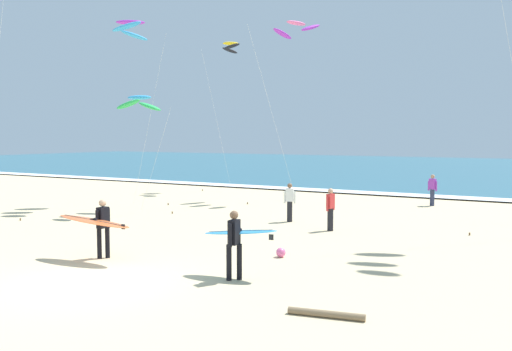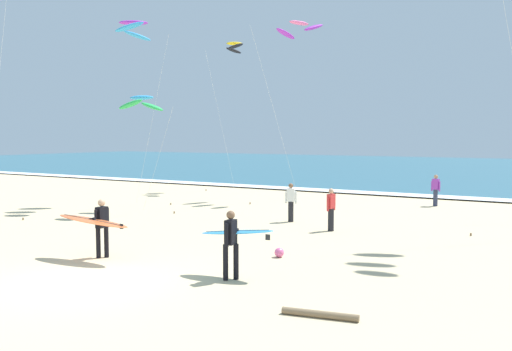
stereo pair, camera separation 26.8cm
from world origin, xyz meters
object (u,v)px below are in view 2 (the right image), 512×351
object	(u,v)px
bystander_white_top	(291,202)
beach_ball	(279,252)
kite_arc_cobalt_near	(142,103)
driftwood_log	(320,314)
kite_arc_rose_distant	(299,28)
surfer_trailing	(97,222)
bystander_purple_top	(436,190)
kite_arc_golden_high	(234,47)
bystander_red_top	(331,209)
surfer_lead	(234,236)
kite_arc_violet_close	(134,29)

from	to	relation	value
bystander_white_top	beach_ball	world-z (taller)	bystander_white_top
kite_arc_cobalt_near	driftwood_log	distance (m)	16.69
kite_arc_rose_distant	bystander_white_top	size ratio (longest dim) A/B	6.15
surfer_trailing	kite_arc_cobalt_near	world-z (taller)	kite_arc_cobalt_near
bystander_purple_top	kite_arc_golden_high	bearing A→B (deg)	173.68
bystander_red_top	beach_ball	bearing A→B (deg)	-85.03
bystander_purple_top	kite_arc_rose_distant	bearing A→B (deg)	-172.93
surfer_lead	driftwood_log	size ratio (longest dim) A/B	1.34
bystander_red_top	driftwood_log	distance (m)	9.70
bystander_white_top	beach_ball	distance (m)	6.55
kite_arc_rose_distant	bystander_red_top	world-z (taller)	kite_arc_rose_distant
kite_arc_cobalt_near	bystander_white_top	xyz separation A→B (m)	(7.20, 0.94, -4.21)
bystander_white_top	driftwood_log	world-z (taller)	bystander_white_top
kite_arc_golden_high	kite_arc_violet_close	xyz separation A→B (m)	(-0.23, -8.84, -0.32)
surfer_trailing	kite_arc_cobalt_near	size ratio (longest dim) A/B	0.47
kite_arc_golden_high	bystander_purple_top	distance (m)	15.50
kite_arc_violet_close	bystander_white_top	distance (m)	12.25
surfer_trailing	kite_arc_cobalt_near	bearing A→B (deg)	125.01
bystander_white_top	kite_arc_cobalt_near	bearing A→B (deg)	-172.57
kite_arc_rose_distant	driftwood_log	world-z (taller)	kite_arc_rose_distant
surfer_lead	kite_arc_golden_high	bearing A→B (deg)	123.02
kite_arc_golden_high	driftwood_log	bearing A→B (deg)	-53.08
kite_arc_golden_high	driftwood_log	distance (m)	26.28
kite_arc_rose_distant	bystander_red_top	bearing A→B (deg)	-56.71
kite_arc_cobalt_near	bystander_red_top	world-z (taller)	kite_arc_cobalt_near
bystander_white_top	bystander_purple_top	distance (m)	9.06
bystander_white_top	kite_arc_golden_high	bearing A→B (deg)	133.17
kite_arc_cobalt_near	beach_ball	world-z (taller)	kite_arc_cobalt_near
kite_arc_rose_distant	bystander_white_top	xyz separation A→B (m)	(3.26, -7.25, -8.56)
kite_arc_cobalt_near	beach_ball	distance (m)	12.09
surfer_trailing	bystander_red_top	bearing A→B (deg)	62.75
surfer_lead	kite_arc_rose_distant	bearing A→B (deg)	110.97
kite_arc_golden_high	kite_arc_rose_distant	distance (m)	6.19
beach_ball	driftwood_log	xyz separation A→B (m)	(3.15, -4.18, -0.07)
surfer_lead	bystander_white_top	xyz separation A→B (m)	(-2.79, 8.55, -0.23)
kite_arc_rose_distant	kite_arc_violet_close	xyz separation A→B (m)	(-5.96, -6.51, -0.52)
surfer_lead	kite_arc_violet_close	world-z (taller)	kite_arc_violet_close
kite_arc_rose_distant	surfer_trailing	bearing A→B (deg)	-84.41
kite_arc_golden_high	beach_ball	distance (m)	21.42
surfer_lead	driftwood_log	bearing A→B (deg)	-27.64
surfer_trailing	bystander_white_top	xyz separation A→B (m)	(1.69, 8.80, -0.24)
kite_arc_rose_distant	driftwood_log	distance (m)	21.70
kite_arc_rose_distant	beach_ball	world-z (taller)	kite_arc_rose_distant
kite_arc_golden_high	bystander_red_top	xyz separation A→B (m)	(11.24, -10.73, -8.37)
beach_ball	driftwood_log	world-z (taller)	beach_ball
driftwood_log	bystander_purple_top	bearing A→B (deg)	95.76
surfer_lead	kite_arc_cobalt_near	world-z (taller)	kite_arc_cobalt_near
kite_arc_golden_high	kite_arc_cobalt_near	bearing A→B (deg)	-80.33
surfer_lead	bystander_purple_top	world-z (taller)	surfer_lead
surfer_lead	bystander_red_top	size ratio (longest dim) A/B	1.27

